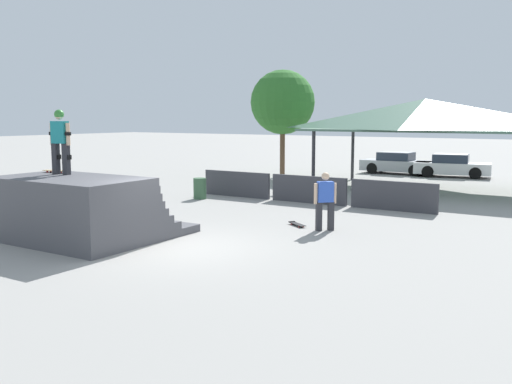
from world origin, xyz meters
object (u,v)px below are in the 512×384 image
Objects in this scene: parked_car_silver at (397,164)px; parked_car_white at (452,166)px; skater_on_deck at (60,137)px; skateboard_on_ground at (297,224)px; skateboard_on_deck at (57,171)px; bystander_walking at (325,198)px; tree_beside_pavilion at (283,102)px; trash_bin at (200,188)px.

parked_car_silver is 0.97× the size of parked_car_white.
skater_on_deck reaches higher than skateboard_on_ground.
skateboard_on_deck is (-0.52, 0.25, -0.97)m from skater_on_deck.
bystander_walking reaches higher than parked_car_silver.
tree_beside_pavilion is 10.31m from trash_bin.
parked_car_silver is (2.16, 22.06, -2.15)m from skater_on_deck.
tree_beside_pavilion reaches higher than skateboard_on_ground.
parked_car_white is at bearing 30.11° from tree_beside_pavilion.
trash_bin is at bearing 92.08° from skater_on_deck.
tree_beside_pavilion is 10.02m from parked_car_white.
skater_on_deck is at bearing -80.97° from trash_bin.
tree_beside_pavilion reaches higher than parked_car_white.
skateboard_on_ground is 0.18× the size of parked_car_white.
bystander_walking is 1.38m from skateboard_on_ground.
skateboard_on_deck is 7.66m from trash_bin.
trash_bin is (-6.06, 2.98, 0.37)m from skateboard_on_ground.
trash_bin is at bearing 85.37° from skateboard_on_deck.
skateboard_on_deck is 7.21m from skateboard_on_ground.
tree_beside_pavilion reaches higher than trash_bin.
parked_car_silver is at bearing 169.26° from parked_car_white.
trash_bin is at bearing -69.30° from bystander_walking.
tree_beside_pavilion is at bearing -100.75° from bystander_walking.
bystander_walking is 0.42× the size of parked_car_silver.
parked_car_silver is at bearing 76.66° from trash_bin.
skateboard_on_deck is 17.31m from tree_beside_pavilion.
tree_beside_pavilion is 1.43× the size of parked_car_silver.
bystander_walking is 2.23× the size of skateboard_on_ground.
bystander_walking reaches higher than skateboard_on_ground.
skater_on_deck is at bearing -35.43° from skateboard_on_deck.
skater_on_deck is 2.16× the size of skateboard_on_deck.
parked_car_silver is (-3.71, 17.50, -0.35)m from bystander_walking.
parked_car_white is (5.31, 21.96, -2.15)m from skater_on_deck.
parked_car_silver is at bearing -123.18° from bystander_walking.
skater_on_deck is 17.53m from tree_beside_pavilion.
tree_beside_pavilion reaches higher than parked_car_silver.
bystander_walking is 0.29× the size of tree_beside_pavilion.
parked_car_white is (-0.56, 17.40, -0.35)m from bystander_walking.
tree_beside_pavilion reaches higher than bystander_walking.
parked_car_silver reaches higher than skateboard_on_ground.
parked_car_white reaches higher than trash_bin.
tree_beside_pavilion is at bearing -135.13° from parked_car_silver.
bystander_walking is at bearing -77.19° from parked_car_silver.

